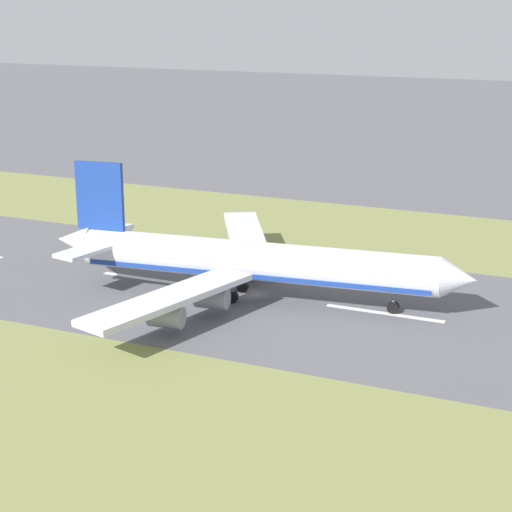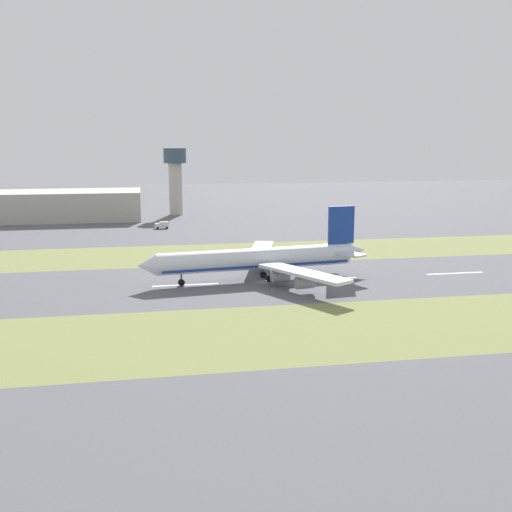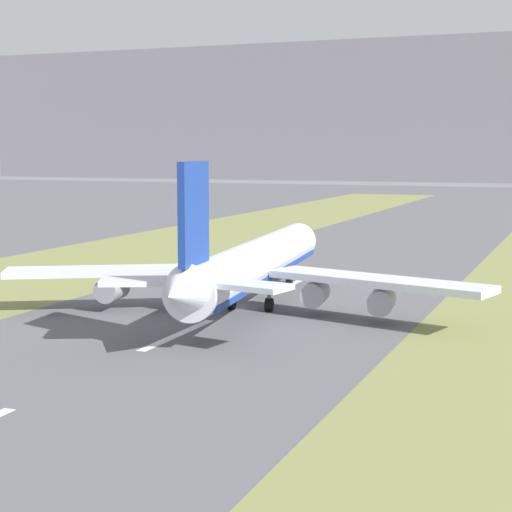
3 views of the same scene
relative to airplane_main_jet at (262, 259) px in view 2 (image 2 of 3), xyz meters
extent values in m
plane|color=#56565B|center=(-2.09, 0.57, -6.02)|extent=(800.00, 800.00, 0.00)
cube|color=olive|center=(-47.09, 0.57, -6.02)|extent=(40.00, 600.00, 0.01)
cube|color=olive|center=(42.91, 0.57, -6.02)|extent=(40.00, 600.00, 0.01)
cube|color=silver|center=(-2.09, -58.11, -6.01)|extent=(1.20, 18.00, 0.01)
cube|color=silver|center=(-2.09, -18.11, -6.01)|extent=(1.20, 18.00, 0.01)
cube|color=silver|center=(-2.09, 21.89, -6.01)|extent=(1.20, 18.00, 0.01)
cylinder|color=silver|center=(-0.23, 1.89, 0.18)|extent=(12.59, 56.32, 6.00)
cone|color=silver|center=(-3.84, 32.18, 0.18)|extent=(6.43, 5.66, 5.88)
cone|color=silver|center=(3.44, -28.89, 0.98)|extent=(5.77, 6.56, 5.10)
cube|color=navy|center=(-0.23, 1.89, -1.47)|extent=(12.02, 54.06, 0.70)
cube|color=silver|center=(-16.75, -7.35, -0.72)|extent=(28.30, 19.23, 0.90)
cube|color=silver|center=(18.01, -3.21, -0.72)|extent=(29.56, 13.39, 0.90)
cylinder|color=#93939E|center=(-8.69, -3.15, -3.17)|extent=(3.75, 5.15, 3.20)
cylinder|color=#93939E|center=(-17.21, -7.69, -3.17)|extent=(3.75, 5.15, 3.20)
cylinder|color=#93939E|center=(9.18, -1.01, -3.17)|extent=(3.75, 5.15, 3.20)
cylinder|color=#93939E|center=(18.54, -3.42, -3.17)|extent=(3.75, 5.15, 3.20)
cube|color=navy|center=(2.85, -23.93, 8.68)|extent=(1.74, 8.04, 11.00)
cube|color=silver|center=(-2.61, -24.58, 1.18)|extent=(10.92, 8.19, 0.60)
cube|color=silver|center=(8.31, -23.27, 1.18)|extent=(10.66, 6.26, 0.60)
cylinder|color=#59595E|center=(-2.74, 23.02, -3.52)|extent=(0.50, 0.50, 3.20)
cylinder|color=black|center=(-2.74, 23.02, -5.12)|extent=(1.11, 1.89, 1.80)
cylinder|color=#59595E|center=(-2.45, -1.39, -3.52)|extent=(0.50, 0.50, 3.20)
cylinder|color=black|center=(-2.45, -1.39, -5.12)|extent=(1.11, 1.89, 1.80)
cylinder|color=#59595E|center=(2.71, -0.78, -3.52)|extent=(0.50, 0.50, 3.20)
cylinder|color=black|center=(2.71, -0.78, -5.12)|extent=(1.11, 1.89, 1.80)
cube|color=#B2AD9E|center=(150.52, 76.77, 1.13)|extent=(36.00, 85.72, 14.31)
cylinder|color=#B2AD9E|center=(160.86, 15.39, 7.73)|extent=(7.00, 7.00, 27.51)
cylinder|color=#334756|center=(160.86, 15.39, 25.36)|extent=(12.00, 12.00, 7.76)
cube|color=white|center=(108.35, 26.76, -4.52)|extent=(2.36, 2.17, 2.00)
cube|color=silver|center=(108.60, 23.77, -4.22)|extent=(2.52, 4.17, 2.60)
cylinder|color=black|center=(107.26, 26.67, -5.52)|extent=(0.43, 1.03, 1.00)
cylinder|color=black|center=(109.45, 26.85, -5.52)|extent=(0.43, 1.03, 1.00)
cylinder|color=black|center=(107.60, 22.48, -5.52)|extent=(0.43, 1.03, 1.00)
cylinder|color=black|center=(109.79, 22.66, -5.52)|extent=(0.43, 1.03, 1.00)
camera|label=1|loc=(114.59, 52.24, 38.57)|focal=60.00mm
camera|label=2|loc=(-162.15, 32.31, 32.42)|focal=42.00mm
camera|label=3|loc=(42.21, -105.71, 15.40)|focal=60.00mm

